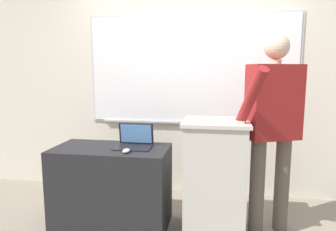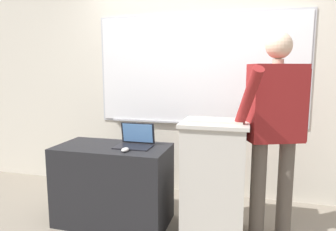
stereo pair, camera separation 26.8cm
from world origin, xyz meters
TOP-DOWN VIEW (x-y plane):
  - back_wall at (0.00, 1.32)m, footprint 6.40×0.17m
  - lectern_podium at (0.37, 0.39)m, footprint 0.57×0.51m
  - side_desk at (-0.58, 0.34)m, footprint 1.06×0.55m
  - person_presenter at (0.86, 0.46)m, footprint 0.63×0.69m
  - laptop at (-0.37, 0.42)m, footprint 0.34×0.25m
  - wireless_keyboard at (0.37, 0.32)m, footprint 0.45×0.11m
  - computer_mouse_by_laptop at (-0.39, 0.20)m, footprint 0.06×0.10m

SIDE VIEW (x-z plane):
  - side_desk at x=-0.58m, z-range 0.00..0.75m
  - lectern_podium at x=0.37m, z-range 0.00..1.02m
  - computer_mouse_by_laptop at x=-0.39m, z-range 0.75..0.79m
  - laptop at x=-0.37m, z-range 0.71..0.92m
  - person_presenter at x=0.86m, z-range 0.15..1.91m
  - wireless_keyboard at x=0.37m, z-range 1.02..1.04m
  - back_wall at x=0.00m, z-range 0.01..2.65m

